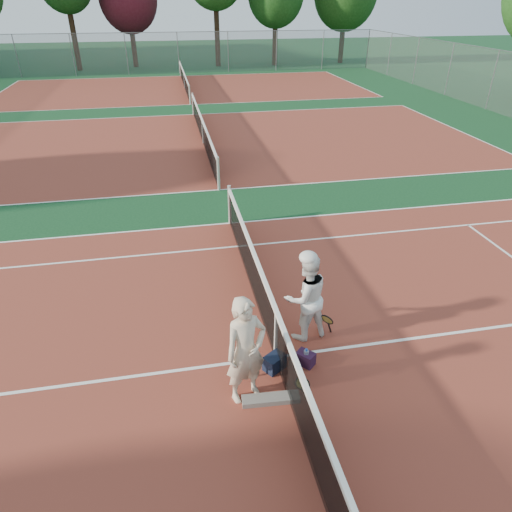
{
  "coord_description": "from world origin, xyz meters",
  "views": [
    {
      "loc": [
        -1.48,
        -5.84,
        5.49
      ],
      "look_at": [
        0.0,
        1.76,
        1.05
      ],
      "focal_mm": 32.0,
      "sensor_mm": 36.0,
      "label": 1
    }
  ],
  "objects_px": {
    "water_bottle": "(306,358)",
    "player_a": "(246,351)",
    "racket_spare": "(302,384)",
    "racket_red": "(240,366)",
    "racket_black_held": "(327,326)",
    "sports_bag_navy": "(274,362)",
    "sports_bag_purple": "(306,359)",
    "player_b": "(306,297)",
    "net_main": "(276,334)"
  },
  "relations": [
    {
      "from": "net_main",
      "to": "racket_spare",
      "type": "xyz_separation_m",
      "value": [
        0.29,
        -0.71,
        -0.49
      ]
    },
    {
      "from": "racket_red",
      "to": "sports_bag_purple",
      "type": "bearing_deg",
      "value": -3.68
    },
    {
      "from": "player_a",
      "to": "sports_bag_purple",
      "type": "distance_m",
      "value": 1.45
    },
    {
      "from": "racket_black_held",
      "to": "water_bottle",
      "type": "distance_m",
      "value": 0.82
    },
    {
      "from": "racket_red",
      "to": "sports_bag_navy",
      "type": "bearing_deg",
      "value": 1.24
    },
    {
      "from": "racket_red",
      "to": "water_bottle",
      "type": "height_order",
      "value": "racket_red"
    },
    {
      "from": "sports_bag_navy",
      "to": "racket_spare",
      "type": "bearing_deg",
      "value": -50.39
    },
    {
      "from": "player_b",
      "to": "water_bottle",
      "type": "height_order",
      "value": "player_b"
    },
    {
      "from": "racket_red",
      "to": "racket_spare",
      "type": "bearing_deg",
      "value": -28.42
    },
    {
      "from": "racket_red",
      "to": "water_bottle",
      "type": "bearing_deg",
      "value": -4.08
    },
    {
      "from": "racket_spare",
      "to": "sports_bag_purple",
      "type": "xyz_separation_m",
      "value": [
        0.18,
        0.45,
        0.11
      ]
    },
    {
      "from": "racket_red",
      "to": "sports_bag_navy",
      "type": "height_order",
      "value": "racket_red"
    },
    {
      "from": "player_a",
      "to": "racket_black_held",
      "type": "bearing_deg",
      "value": 13.08
    },
    {
      "from": "racket_black_held",
      "to": "sports_bag_navy",
      "type": "bearing_deg",
      "value": -15.3
    },
    {
      "from": "player_a",
      "to": "racket_spare",
      "type": "distance_m",
      "value": 1.29
    },
    {
      "from": "net_main",
      "to": "sports_bag_navy",
      "type": "bearing_deg",
      "value": -106.45
    },
    {
      "from": "net_main",
      "to": "racket_black_held",
      "type": "bearing_deg",
      "value": 17.54
    },
    {
      "from": "player_b",
      "to": "racket_red",
      "type": "xyz_separation_m",
      "value": [
        -1.34,
        -0.88,
        -0.56
      ]
    },
    {
      "from": "player_a",
      "to": "player_b",
      "type": "distance_m",
      "value": 1.8
    },
    {
      "from": "player_a",
      "to": "racket_spare",
      "type": "xyz_separation_m",
      "value": [
        0.93,
        0.04,
        -0.9
      ]
    },
    {
      "from": "net_main",
      "to": "sports_bag_navy",
      "type": "distance_m",
      "value": 0.46
    },
    {
      "from": "player_b",
      "to": "racket_spare",
      "type": "relative_size",
      "value": 2.83
    },
    {
      "from": "racket_spare",
      "to": "sports_bag_navy",
      "type": "relative_size",
      "value": 1.7
    },
    {
      "from": "racket_spare",
      "to": "racket_red",
      "type": "bearing_deg",
      "value": 71.44
    },
    {
      "from": "player_a",
      "to": "racket_spare",
      "type": "bearing_deg",
      "value": -17.08
    },
    {
      "from": "sports_bag_purple",
      "to": "racket_black_held",
      "type": "bearing_deg",
      "value": 46.13
    },
    {
      "from": "sports_bag_navy",
      "to": "net_main",
      "type": "bearing_deg",
      "value": 73.55
    },
    {
      "from": "sports_bag_navy",
      "to": "sports_bag_purple",
      "type": "distance_m",
      "value": 0.54
    },
    {
      "from": "sports_bag_navy",
      "to": "sports_bag_purple",
      "type": "height_order",
      "value": "sports_bag_navy"
    },
    {
      "from": "player_b",
      "to": "sports_bag_purple",
      "type": "height_order",
      "value": "player_b"
    },
    {
      "from": "racket_red",
      "to": "sports_bag_purple",
      "type": "relative_size",
      "value": 1.96
    },
    {
      "from": "water_bottle",
      "to": "racket_red",
      "type": "bearing_deg",
      "value": -173.8
    },
    {
      "from": "racket_black_held",
      "to": "sports_bag_navy",
      "type": "xyz_separation_m",
      "value": [
        -1.1,
        -0.59,
        -0.13
      ]
    },
    {
      "from": "sports_bag_navy",
      "to": "sports_bag_purple",
      "type": "bearing_deg",
      "value": 1.02
    },
    {
      "from": "water_bottle",
      "to": "player_a",
      "type": "bearing_deg",
      "value": -156.36
    },
    {
      "from": "player_a",
      "to": "water_bottle",
      "type": "height_order",
      "value": "player_a"
    },
    {
      "from": "net_main",
      "to": "racket_red",
      "type": "height_order",
      "value": "net_main"
    },
    {
      "from": "racket_black_held",
      "to": "racket_spare",
      "type": "distance_m",
      "value": 1.29
    },
    {
      "from": "sports_bag_navy",
      "to": "sports_bag_purple",
      "type": "xyz_separation_m",
      "value": [
        0.54,
        0.01,
        -0.02
      ]
    },
    {
      "from": "racket_spare",
      "to": "sports_bag_navy",
      "type": "bearing_deg",
      "value": 39.18
    },
    {
      "from": "racket_red",
      "to": "sports_bag_purple",
      "type": "distance_m",
      "value": 1.17
    },
    {
      "from": "player_b",
      "to": "racket_spare",
      "type": "bearing_deg",
      "value": 60.57
    },
    {
      "from": "racket_spare",
      "to": "sports_bag_purple",
      "type": "bearing_deg",
      "value": -22.08
    },
    {
      "from": "player_a",
      "to": "sports_bag_navy",
      "type": "xyz_separation_m",
      "value": [
        0.56,
        0.48,
        -0.77
      ]
    },
    {
      "from": "sports_bag_navy",
      "to": "player_a",
      "type": "bearing_deg",
      "value": -139.35
    },
    {
      "from": "sports_bag_navy",
      "to": "player_b",
      "type": "bearing_deg",
      "value": 46.16
    },
    {
      "from": "racket_black_held",
      "to": "sports_bag_purple",
      "type": "xyz_separation_m",
      "value": [
        -0.56,
        -0.58,
        -0.15
      ]
    },
    {
      "from": "player_a",
      "to": "racket_spare",
      "type": "height_order",
      "value": "player_a"
    },
    {
      "from": "player_a",
      "to": "player_b",
      "type": "relative_size",
      "value": 1.07
    },
    {
      "from": "sports_bag_purple",
      "to": "water_bottle",
      "type": "distance_m",
      "value": 0.03
    }
  ]
}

